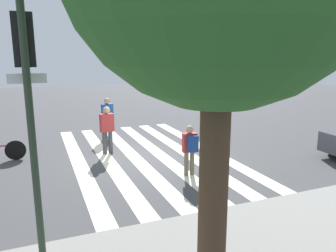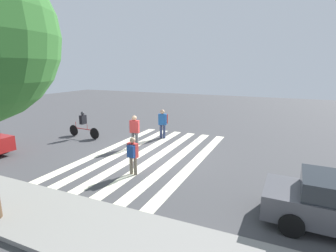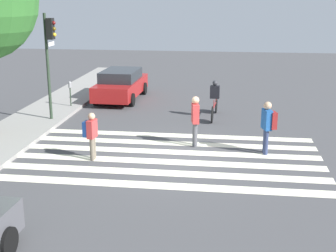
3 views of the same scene
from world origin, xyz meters
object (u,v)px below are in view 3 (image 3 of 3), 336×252
traffic_light (50,47)px  cyclist_mid_street (215,98)px  pedestrian_adult_yellow_jacket (91,132)px  parking_meter (70,88)px  car_parked_dark_suv (121,84)px  pedestrian_child_with_backpack (195,118)px  pedestrian_adult_tall_backpack (268,124)px

traffic_light → cyclist_mid_street: (1.60, -6.68, -2.28)m
pedestrian_adult_yellow_jacket → parking_meter: bearing=-147.8°
traffic_light → car_parked_dark_suv: size_ratio=0.97×
parking_meter → pedestrian_child_with_backpack: (-4.85, -6.22, 0.03)m
traffic_light → cyclist_mid_street: 7.24m
parking_meter → cyclist_mid_street: cyclist_mid_street is taller
pedestrian_adult_yellow_jacket → car_parked_dark_suv: (9.02, 1.10, -0.14)m
traffic_light → pedestrian_adult_tall_backpack: size_ratio=2.50×
pedestrian_adult_tall_backpack → traffic_light: bearing=54.4°
parking_meter → pedestrian_child_with_backpack: 7.89m
traffic_light → pedestrian_adult_yellow_jacket: traffic_light is taller
parking_meter → pedestrian_adult_yellow_jacket: 7.35m
pedestrian_adult_yellow_jacket → car_parked_dark_suv: pedestrian_adult_yellow_jacket is taller
parking_meter → car_parked_dark_suv: (2.30, -1.89, -0.20)m
pedestrian_adult_tall_backpack → cyclist_mid_street: (4.60, 1.92, -0.18)m
car_parked_dark_suv → parking_meter: bearing=142.3°
parking_meter → pedestrian_adult_yellow_jacket: size_ratio=0.83×
traffic_light → pedestrian_child_with_backpack: bearing=-111.9°
pedestrian_child_with_backpack → car_parked_dark_suv: (7.15, 4.33, -0.24)m
parking_meter → traffic_light: bearing=-178.0°
pedestrian_child_with_backpack → traffic_light: bearing=56.8°
pedestrian_adult_tall_backpack → pedestrian_child_with_backpack: bearing=61.3°
traffic_light → pedestrian_child_with_backpack: traffic_light is taller
parking_meter → pedestrian_adult_yellow_jacket: bearing=-156.0°
parking_meter → pedestrian_child_with_backpack: pedestrian_child_with_backpack is taller
pedestrian_adult_tall_backpack → car_parked_dark_suv: size_ratio=0.39×
traffic_light → car_parked_dark_suv: (4.69, -1.81, -2.37)m
cyclist_mid_street → pedestrian_adult_tall_backpack: bearing=-153.5°
pedestrian_adult_tall_backpack → pedestrian_child_with_backpack: 2.52m
pedestrian_child_with_backpack → parking_meter: bearing=40.8°
parking_meter → pedestrian_child_with_backpack: bearing=-127.9°
pedestrian_adult_yellow_jacket → traffic_light: bearing=-138.0°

